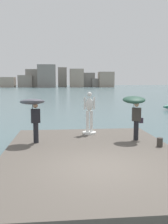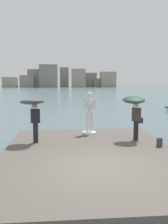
{
  "view_description": "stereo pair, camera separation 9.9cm",
  "coord_description": "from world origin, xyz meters",
  "px_view_note": "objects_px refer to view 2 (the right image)",
  "views": [
    {
      "loc": [
        -1.21,
        -7.55,
        3.03
      ],
      "look_at": [
        0.0,
        4.83,
        1.55
      ],
      "focal_mm": 40.48,
      "sensor_mm": 36.0,
      "label": 1
    },
    {
      "loc": [
        -1.11,
        -7.56,
        3.03
      ],
      "look_at": [
        0.0,
        4.83,
        1.55
      ],
      "focal_mm": 40.48,
      "sensor_mm": 36.0,
      "label": 2
    }
  ],
  "objects_px": {
    "statue_white_figure": "(89,115)",
    "mooring_bollard": "(160,142)",
    "onlooker_left": "(33,107)",
    "onlooker_right": "(135,106)"
  },
  "relations": [
    {
      "from": "onlooker_right",
      "to": "mooring_bollard",
      "type": "xyz_separation_m",
      "value": [
        0.71,
        -1.27,
        -1.4
      ]
    },
    {
      "from": "statue_white_figure",
      "to": "mooring_bollard",
      "type": "distance_m",
      "value": 3.89
    },
    {
      "from": "onlooker_left",
      "to": "onlooker_right",
      "type": "distance_m",
      "value": 4.5
    },
    {
      "from": "onlooker_left",
      "to": "mooring_bollard",
      "type": "height_order",
      "value": "onlooker_left"
    },
    {
      "from": "statue_white_figure",
      "to": "onlooker_left",
      "type": "distance_m",
      "value": 3.17
    },
    {
      "from": "onlooker_right",
      "to": "onlooker_left",
      "type": "bearing_deg",
      "value": -178.53
    },
    {
      "from": "statue_white_figure",
      "to": "onlooker_right",
      "type": "bearing_deg",
      "value": -39.58
    },
    {
      "from": "onlooker_right",
      "to": "mooring_bollard",
      "type": "relative_size",
      "value": 5.66
    },
    {
      "from": "onlooker_left",
      "to": "onlooker_right",
      "type": "xyz_separation_m",
      "value": [
        4.5,
        0.12,
        0.03
      ]
    },
    {
      "from": "onlooker_left",
      "to": "statue_white_figure",
      "type": "bearing_deg",
      "value": 32.29
    }
  ]
}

